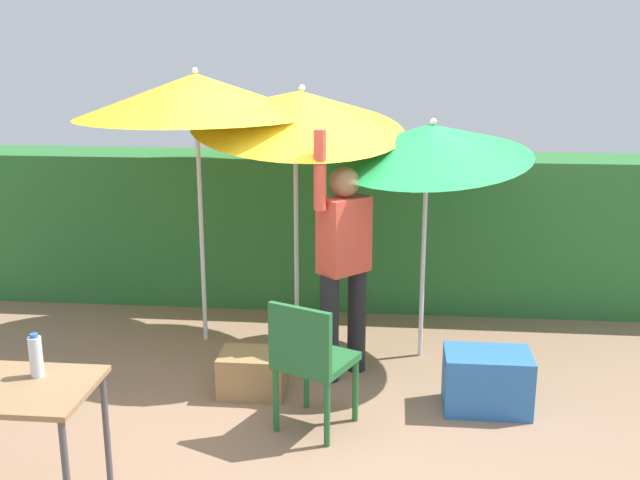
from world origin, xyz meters
TOP-DOWN VIEW (x-y plane):
  - ground_plane at (0.00, 0.00)m, footprint 24.00×24.00m
  - hedge_row at (0.00, 2.17)m, footprint 8.00×0.70m
  - umbrella_rainbow at (0.78, 0.88)m, footprint 1.56×1.56m
  - umbrella_orange at (-0.23, 0.99)m, footprint 1.70×1.70m
  - umbrella_yellow at (-1.05, 1.05)m, footprint 1.92×1.92m
  - person_vendor at (0.16, 0.46)m, footprint 0.44×0.46m
  - chair_plastic at (0.01, -0.41)m, footprint 0.58×0.58m
  - cooler_box at (1.18, 0.01)m, footprint 0.59×0.39m
  - crate_cardboard at (-0.47, 0.09)m, footprint 0.47×0.35m
  - folding_table at (-1.41, -1.43)m, footprint 0.80×0.60m
  - bottle_water at (-1.35, -1.31)m, footprint 0.07×0.07m

SIDE VIEW (x-z plane):
  - ground_plane at x=0.00m, z-range 0.00..0.00m
  - crate_cardboard at x=-0.47m, z-range 0.00..0.30m
  - cooler_box at x=1.18m, z-range 0.00..0.41m
  - chair_plastic at x=0.01m, z-range 0.07..0.96m
  - folding_table at x=-1.41m, z-range 0.28..1.02m
  - hedge_row at x=0.00m, z-range 0.00..1.44m
  - bottle_water at x=-1.35m, z-range 0.73..0.97m
  - person_vendor at x=0.16m, z-range -0.01..1.87m
  - umbrella_rainbow at x=0.78m, z-range 0.72..2.74m
  - umbrella_orange at x=-0.23m, z-range 0.80..3.10m
  - umbrella_yellow at x=-1.05m, z-range 0.92..3.19m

